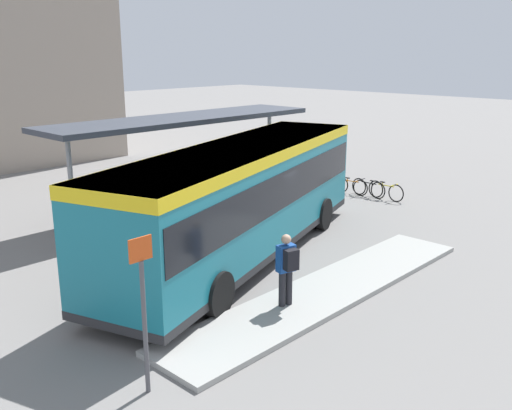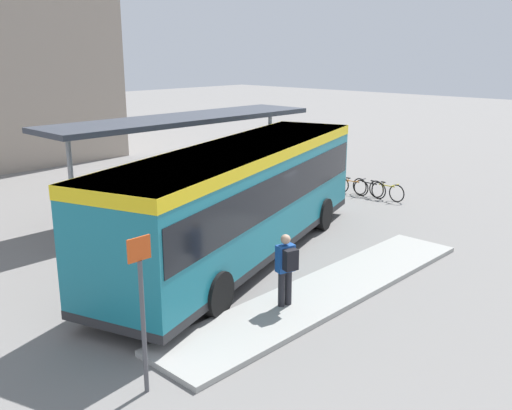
{
  "view_description": "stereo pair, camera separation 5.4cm",
  "coord_description": "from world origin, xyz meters",
  "px_view_note": "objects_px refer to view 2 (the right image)",
  "views": [
    {
      "loc": [
        -10.79,
        -10.74,
        5.68
      ],
      "look_at": [
        0.57,
        0.0,
        1.43
      ],
      "focal_mm": 40.0,
      "sensor_mm": 36.0,
      "label": 1
    },
    {
      "loc": [
        -10.75,
        -10.78,
        5.68
      ],
      "look_at": [
        0.57,
        0.0,
        1.43
      ],
      "focal_mm": 40.0,
      "sensor_mm": 36.0,
      "label": 2
    }
  ],
  "objects_px": {
    "pedestrian_waiting": "(286,266)",
    "bicycle_yellow": "(386,191)",
    "bicycle_black": "(369,188)",
    "potted_planter_near_shelter": "(308,177)",
    "city_bus": "(242,194)",
    "platform_sign": "(142,308)",
    "bicycle_orange": "(351,186)"
  },
  "relations": [
    {
      "from": "potted_planter_near_shelter",
      "to": "platform_sign",
      "type": "height_order",
      "value": "platform_sign"
    },
    {
      "from": "bicycle_yellow",
      "to": "potted_planter_near_shelter",
      "type": "bearing_deg",
      "value": -153.22
    },
    {
      "from": "city_bus",
      "to": "pedestrian_waiting",
      "type": "relative_size",
      "value": 6.93
    },
    {
      "from": "bicycle_orange",
      "to": "potted_planter_near_shelter",
      "type": "height_order",
      "value": "potted_planter_near_shelter"
    },
    {
      "from": "pedestrian_waiting",
      "to": "potted_planter_near_shelter",
      "type": "xyz_separation_m",
      "value": [
        8.98,
        6.54,
        -0.41
      ]
    },
    {
      "from": "city_bus",
      "to": "pedestrian_waiting",
      "type": "height_order",
      "value": "city_bus"
    },
    {
      "from": "pedestrian_waiting",
      "to": "platform_sign",
      "type": "xyz_separation_m",
      "value": [
        -4.05,
        -0.33,
        0.48
      ]
    },
    {
      "from": "bicycle_yellow",
      "to": "platform_sign",
      "type": "xyz_separation_m",
      "value": [
        -14.29,
        -3.94,
        1.2
      ]
    },
    {
      "from": "bicycle_orange",
      "to": "potted_planter_near_shelter",
      "type": "xyz_separation_m",
      "value": [
        -1.06,
        1.42,
        0.33
      ]
    },
    {
      "from": "pedestrian_waiting",
      "to": "bicycle_yellow",
      "type": "distance_m",
      "value": 10.88
    },
    {
      "from": "city_bus",
      "to": "potted_planter_near_shelter",
      "type": "bearing_deg",
      "value": 7.38
    },
    {
      "from": "pedestrian_waiting",
      "to": "bicycle_black",
      "type": "xyz_separation_m",
      "value": [
        10.17,
        4.37,
        -0.73
      ]
    },
    {
      "from": "bicycle_yellow",
      "to": "potted_planter_near_shelter",
      "type": "distance_m",
      "value": 3.21
    },
    {
      "from": "bicycle_yellow",
      "to": "bicycle_orange",
      "type": "height_order",
      "value": "bicycle_yellow"
    },
    {
      "from": "city_bus",
      "to": "bicycle_yellow",
      "type": "height_order",
      "value": "city_bus"
    },
    {
      "from": "bicycle_orange",
      "to": "platform_sign",
      "type": "height_order",
      "value": "platform_sign"
    },
    {
      "from": "bicycle_black",
      "to": "bicycle_orange",
      "type": "xyz_separation_m",
      "value": [
        -0.14,
        0.75,
        -0.01
      ]
    },
    {
      "from": "pedestrian_waiting",
      "to": "bicycle_yellow",
      "type": "bearing_deg",
      "value": -54.24
    },
    {
      "from": "pedestrian_waiting",
      "to": "bicycle_yellow",
      "type": "xyz_separation_m",
      "value": [
        10.24,
        3.61,
        -0.72
      ]
    },
    {
      "from": "bicycle_black",
      "to": "potted_planter_near_shelter",
      "type": "xyz_separation_m",
      "value": [
        -1.19,
        2.18,
        0.32
      ]
    },
    {
      "from": "pedestrian_waiting",
      "to": "city_bus",
      "type": "bearing_deg",
      "value": -12.88
    },
    {
      "from": "pedestrian_waiting",
      "to": "bicycle_black",
      "type": "height_order",
      "value": "pedestrian_waiting"
    },
    {
      "from": "platform_sign",
      "to": "bicycle_orange",
      "type": "bearing_deg",
      "value": 21.16
    },
    {
      "from": "city_bus",
      "to": "bicycle_orange",
      "type": "xyz_separation_m",
      "value": [
        8.29,
        1.99,
        -1.52
      ]
    },
    {
      "from": "city_bus",
      "to": "bicycle_yellow",
      "type": "relative_size",
      "value": 7.07
    },
    {
      "from": "bicycle_orange",
      "to": "potted_planter_near_shelter",
      "type": "distance_m",
      "value": 1.8
    },
    {
      "from": "bicycle_black",
      "to": "bicycle_orange",
      "type": "relative_size",
      "value": 1.04
    },
    {
      "from": "bicycle_yellow",
      "to": "bicycle_black",
      "type": "relative_size",
      "value": 1.01
    },
    {
      "from": "pedestrian_waiting",
      "to": "bicycle_yellow",
      "type": "relative_size",
      "value": 1.02
    },
    {
      "from": "bicycle_yellow",
      "to": "bicycle_orange",
      "type": "xyz_separation_m",
      "value": [
        -0.2,
        1.51,
        -0.01
      ]
    },
    {
      "from": "city_bus",
      "to": "bicycle_orange",
      "type": "distance_m",
      "value": 8.65
    },
    {
      "from": "bicycle_yellow",
      "to": "potted_planter_near_shelter",
      "type": "relative_size",
      "value": 1.25
    }
  ]
}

